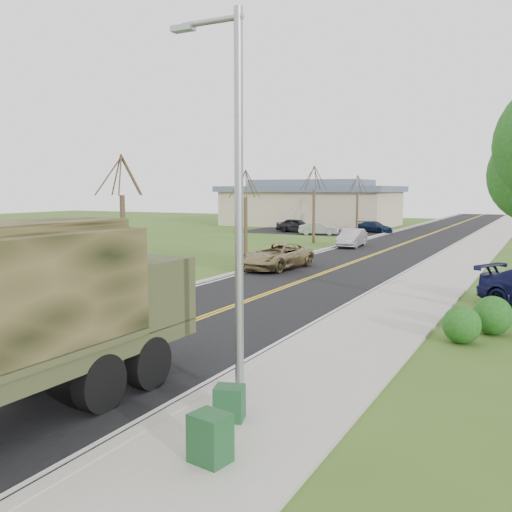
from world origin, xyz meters
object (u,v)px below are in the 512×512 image
Objects in this scene: sedan_silver at (352,238)px; suv_champagne at (276,256)px; utility_box_near at (210,438)px; utility_box_far at (229,403)px; military_truck at (20,307)px.

suv_champagne is at bearing -93.07° from sedan_silver.
sedan_silver is at bearing 96.26° from suv_champagne.
utility_box_near is at bearing -61.00° from suv_champagne.
suv_champagne reaches higher than utility_box_far.
utility_box_near is at bearing -87.53° from utility_box_far.
suv_champagne is at bearing 103.63° from military_truck.
military_truck is at bearing -171.48° from utility_box_near.
utility_box_far is at bearing 23.16° from military_truck.
military_truck reaches higher than utility_box_near.
military_truck is 35.38m from sedan_silver.
utility_box_far is (-0.58, 1.61, -0.07)m from utility_box_near.
utility_box_near is at bearing 0.11° from military_truck.
suv_champagne is 13.76m from sedan_silver.
military_truck is 1.48× the size of suv_champagne.
utility_box_far is (3.80, 1.51, -1.77)m from military_truck.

